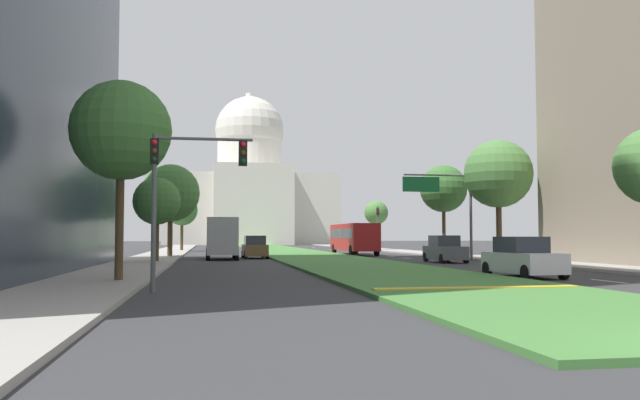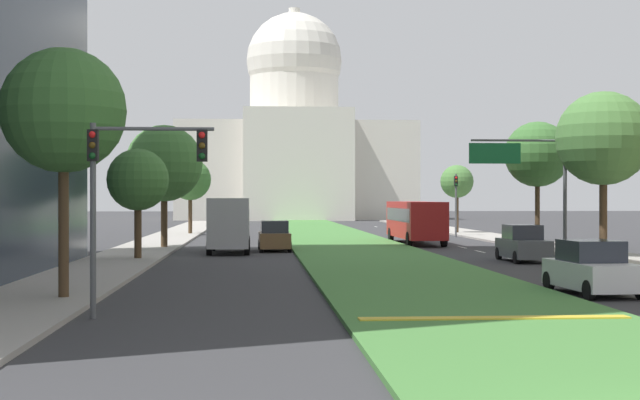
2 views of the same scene
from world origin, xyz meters
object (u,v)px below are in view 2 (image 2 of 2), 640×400
(street_tree_left_mid, at_px, (138,180))
(sedan_lead_stopped, at_px, (592,269))
(street_tree_right_distant, at_px, (457,182))
(sedan_distant, at_px, (274,237))
(capitol_building, at_px, (295,146))
(sedan_midblock, at_px, (523,245))
(street_tree_right_far, at_px, (537,155))
(street_tree_left_far, at_px, (164,164))
(overhead_guide_sign, at_px, (529,171))
(street_tree_left_distant, at_px, (190,180))
(street_tree_right_mid, at_px, (603,139))
(city_bus, at_px, (415,219))
(street_tree_left_near, at_px, (64,111))
(box_truck_delivery, at_px, (229,224))
(traffic_light_far_right, at_px, (456,197))
(traffic_light_near_left, at_px, (125,176))

(street_tree_left_mid, height_order, sedan_lead_stopped, street_tree_left_mid)
(street_tree_right_distant, bearing_deg, sedan_distant, -123.43)
(sedan_lead_stopped, bearing_deg, capitol_building, 92.55)
(capitol_building, bearing_deg, sedan_midblock, -85.72)
(street_tree_right_far, bearing_deg, capitol_building, 97.86)
(sedan_distant, bearing_deg, capitol_building, 86.83)
(street_tree_left_far, relative_size, street_tree_right_distant, 1.26)
(street_tree_left_mid, bearing_deg, street_tree_right_far, 23.71)
(overhead_guide_sign, height_order, street_tree_left_distant, street_tree_left_distant)
(street_tree_right_mid, bearing_deg, sedan_midblock, -159.96)
(street_tree_left_mid, relative_size, street_tree_right_mid, 0.65)
(street_tree_right_mid, xyz_separation_m, street_tree_left_far, (-24.03, 10.79, -0.97))
(street_tree_left_mid, xyz_separation_m, sedan_lead_stopped, (17.16, -17.50, -3.27))
(street_tree_right_far, xyz_separation_m, sedan_midblock, (-4.57, -12.33, -5.14))
(street_tree_left_distant, relative_size, sedan_lead_stopped, 1.52)
(street_tree_right_mid, bearing_deg, sedan_distant, 154.24)
(street_tree_right_distant, bearing_deg, city_bus, -111.48)
(street_tree_left_near, xyz_separation_m, street_tree_left_mid, (-0.07, 18.47, -1.78))
(street_tree_right_far, distance_m, box_truck_delivery, 20.52)
(street_tree_right_mid, distance_m, sedan_distant, 19.84)
(street_tree_left_distant, height_order, city_bus, street_tree_left_distant)
(traffic_light_far_right, bearing_deg, box_truck_delivery, -130.54)
(capitol_building, distance_m, traffic_light_near_left, 120.58)
(sedan_distant, height_order, box_truck_delivery, box_truck_delivery)
(box_truck_delivery, xyz_separation_m, city_bus, (12.72, 10.30, 0.09))
(street_tree_left_far, height_order, sedan_midblock, street_tree_left_far)
(street_tree_right_mid, xyz_separation_m, box_truck_delivery, (-19.84, 6.28, -4.66))
(overhead_guide_sign, relative_size, sedan_lead_stopped, 1.49)
(street_tree_left_near, bearing_deg, street_tree_left_far, 89.64)
(street_tree_left_far, xyz_separation_m, box_truck_delivery, (4.18, -4.51, -3.69))
(capitol_building, distance_m, sedan_lead_stopped, 115.47)
(overhead_guide_sign, relative_size, sedan_distant, 1.56)
(street_tree_right_mid, distance_m, street_tree_right_distant, 33.79)
(capitol_building, xyz_separation_m, sedan_distant, (-4.94, -89.10, -10.54))
(street_tree_right_mid, relative_size, street_tree_left_far, 1.13)
(traffic_light_far_right, bearing_deg, sedan_midblock, -95.79)
(street_tree_right_mid, height_order, sedan_distant, street_tree_right_mid)
(sedan_midblock, height_order, city_bus, city_bus)
(traffic_light_far_right, relative_size, street_tree_left_near, 0.66)
(street_tree_right_distant, bearing_deg, traffic_light_far_right, -103.14)
(sedan_distant, xyz_separation_m, box_truck_delivery, (-2.67, -2.01, 0.82))
(sedan_midblock, height_order, box_truck_delivery, box_truck_delivery)
(street_tree_right_mid, bearing_deg, box_truck_delivery, 162.45)
(sedan_midblock, bearing_deg, city_bus, 97.15)
(capitol_building, distance_m, sedan_midblock, 99.98)
(street_tree_left_near, bearing_deg, city_bus, 64.00)
(traffic_light_far_right, bearing_deg, street_tree_left_near, -116.03)
(traffic_light_far_right, relative_size, overhead_guide_sign, 0.80)
(sedan_midblock, relative_size, city_bus, 0.38)
(box_truck_delivery, bearing_deg, traffic_light_near_left, -93.79)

